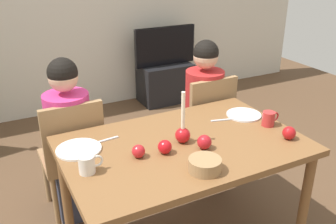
% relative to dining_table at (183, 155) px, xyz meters
% --- Properties ---
extents(dining_table, '(1.40, 0.90, 0.75)m').
position_rel_dining_table_xyz_m(dining_table, '(0.00, 0.00, 0.00)').
color(dining_table, brown).
rests_on(dining_table, ground).
extents(chair_left, '(0.40, 0.40, 0.90)m').
position_rel_dining_table_xyz_m(chair_left, '(-0.52, 0.61, -0.15)').
color(chair_left, '#99754C').
rests_on(chair_left, ground).
extents(chair_right, '(0.40, 0.40, 0.90)m').
position_rel_dining_table_xyz_m(chair_right, '(0.55, 0.61, -0.15)').
color(chair_right, '#99754C').
rests_on(chair_right, ground).
extents(person_left_child, '(0.30, 0.30, 1.17)m').
position_rel_dining_table_xyz_m(person_left_child, '(-0.52, 0.64, -0.10)').
color(person_left_child, '#33384C').
rests_on(person_left_child, ground).
extents(person_right_child, '(0.30, 0.30, 1.17)m').
position_rel_dining_table_xyz_m(person_right_child, '(0.55, 0.64, -0.10)').
color(person_right_child, '#33384C').
rests_on(person_right_child, ground).
extents(tv_stand, '(0.64, 0.40, 0.48)m').
position_rel_dining_table_xyz_m(tv_stand, '(1.05, 2.30, -0.43)').
color(tv_stand, black).
rests_on(tv_stand, ground).
extents(tv, '(0.79, 0.05, 0.46)m').
position_rel_dining_table_xyz_m(tv, '(1.05, 2.30, 0.04)').
color(tv, black).
rests_on(tv, tv_stand).
extents(candle_centerpiece, '(0.09, 0.09, 0.31)m').
position_rel_dining_table_xyz_m(candle_centerpiece, '(0.00, 0.01, 0.15)').
color(candle_centerpiece, red).
rests_on(candle_centerpiece, dining_table).
extents(plate_left, '(0.25, 0.25, 0.01)m').
position_rel_dining_table_xyz_m(plate_left, '(-0.57, 0.20, 0.09)').
color(plate_left, white).
rests_on(plate_left, dining_table).
extents(plate_right, '(0.23, 0.23, 0.01)m').
position_rel_dining_table_xyz_m(plate_right, '(0.56, 0.15, 0.09)').
color(plate_right, silver).
rests_on(plate_right, dining_table).
extents(mug_left, '(0.13, 0.08, 0.10)m').
position_rel_dining_table_xyz_m(mug_left, '(-0.59, -0.05, 0.13)').
color(mug_left, silver).
rests_on(mug_left, dining_table).
extents(mug_right, '(0.12, 0.08, 0.09)m').
position_rel_dining_table_xyz_m(mug_right, '(0.60, -0.04, 0.13)').
color(mug_right, '#B72D2D').
rests_on(mug_right, dining_table).
extents(fork_left, '(0.18, 0.03, 0.01)m').
position_rel_dining_table_xyz_m(fork_left, '(-0.40, 0.23, 0.09)').
color(fork_left, silver).
rests_on(fork_left, dining_table).
extents(fork_right, '(0.18, 0.06, 0.01)m').
position_rel_dining_table_xyz_m(fork_right, '(0.39, 0.15, 0.09)').
color(fork_right, silver).
rests_on(fork_right, dining_table).
extents(bowl_walnuts, '(0.17, 0.17, 0.07)m').
position_rel_dining_table_xyz_m(bowl_walnuts, '(-0.05, -0.31, 0.12)').
color(bowl_walnuts, '#99754C').
rests_on(bowl_walnuts, dining_table).
extents(apple_near_candle, '(0.08, 0.08, 0.08)m').
position_rel_dining_table_xyz_m(apple_near_candle, '(-0.15, -0.05, 0.12)').
color(apple_near_candle, red).
rests_on(apple_near_candle, dining_table).
extents(apple_by_left_plate, '(0.07, 0.07, 0.07)m').
position_rel_dining_table_xyz_m(apple_by_left_plate, '(-0.30, -0.03, 0.12)').
color(apple_by_left_plate, red).
rests_on(apple_by_left_plate, dining_table).
extents(apple_by_right_mug, '(0.08, 0.08, 0.08)m').
position_rel_dining_table_xyz_m(apple_by_right_mug, '(0.07, -0.11, 0.12)').
color(apple_by_right_mug, '#AF1820').
rests_on(apple_by_right_mug, dining_table).
extents(apple_far_edge, '(0.08, 0.08, 0.08)m').
position_rel_dining_table_xyz_m(apple_far_edge, '(0.58, -0.24, 0.12)').
color(apple_far_edge, '#AB1418').
rests_on(apple_far_edge, dining_table).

